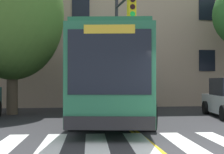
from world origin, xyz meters
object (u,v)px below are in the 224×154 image
object	(u,v)px
city_bus	(114,77)
car_silver_behind_bus	(84,89)
traffic_light_overhead	(122,34)
street_tree_curbside_small	(13,14)

from	to	relation	value
city_bus	car_silver_behind_bus	world-z (taller)	city_bus
city_bus	traffic_light_overhead	distance (m)	2.13
traffic_light_overhead	car_silver_behind_bus	bearing A→B (deg)	98.81
car_silver_behind_bus	street_tree_curbside_small	world-z (taller)	street_tree_curbside_small
car_silver_behind_bus	street_tree_curbside_small	bearing A→B (deg)	-116.16
city_bus	street_tree_curbside_small	world-z (taller)	street_tree_curbside_small
city_bus	street_tree_curbside_small	distance (m)	6.22
traffic_light_overhead	street_tree_curbside_small	size ratio (longest dim) A/B	0.70
city_bus	street_tree_curbside_small	size ratio (longest dim) A/B	1.39
city_bus	traffic_light_overhead	world-z (taller)	traffic_light_overhead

